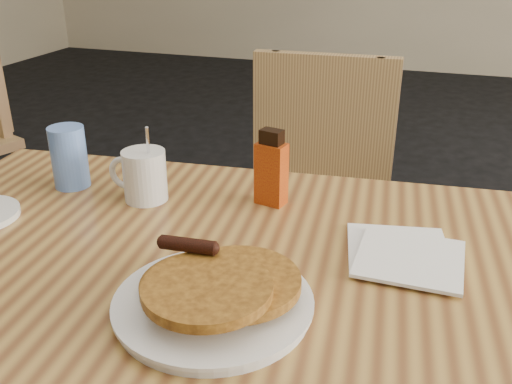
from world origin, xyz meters
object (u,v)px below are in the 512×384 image
at_px(coffee_mug, 143,175).
at_px(syrup_bottle, 271,170).
at_px(main_table, 202,281).
at_px(chair_main_far, 313,190).
at_px(pancake_plate, 214,295).
at_px(blue_tumbler, 69,157).

distance_m(coffee_mug, syrup_bottle, 0.25).
xyz_separation_m(main_table, chair_main_far, (0.02, 0.76, -0.16)).
distance_m(main_table, syrup_bottle, 0.26).
height_order(coffee_mug, syrup_bottle, coffee_mug).
xyz_separation_m(chair_main_far, coffee_mug, (-0.21, -0.58, 0.25)).
relative_size(pancake_plate, syrup_bottle, 1.87).
bearing_deg(syrup_bottle, pancake_plate, -73.55).
height_order(main_table, blue_tumbler, blue_tumbler).
relative_size(coffee_mug, blue_tumbler, 1.25).
bearing_deg(chair_main_far, pancake_plate, -88.93).
bearing_deg(coffee_mug, blue_tumbler, 175.27).
bearing_deg(syrup_bottle, main_table, -89.02).
bearing_deg(main_table, blue_tumbler, 153.31).
bearing_deg(chair_main_far, blue_tumbler, -126.53).
relative_size(chair_main_far, pancake_plate, 3.31).
relative_size(main_table, syrup_bottle, 8.67).
bearing_deg(blue_tumbler, chair_main_far, 56.13).
bearing_deg(blue_tumbler, pancake_plate, -34.59).
bearing_deg(main_table, syrup_bottle, 78.91).
bearing_deg(chair_main_far, main_table, -93.88).
relative_size(pancake_plate, blue_tumbler, 2.20).
relative_size(main_table, pancake_plate, 4.63).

